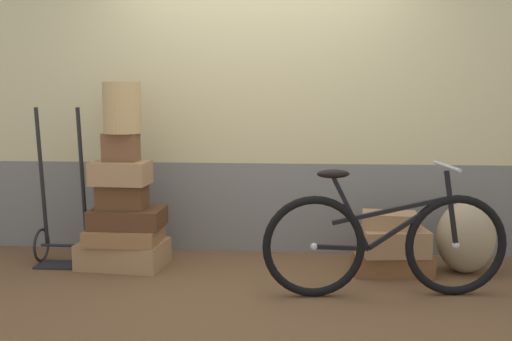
{
  "coord_description": "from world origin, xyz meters",
  "views": [
    {
      "loc": [
        0.35,
        -4.11,
        1.36
      ],
      "look_at": [
        0.02,
        0.12,
        0.8
      ],
      "focal_mm": 40.15,
      "sensor_mm": 36.0,
      "label": 1
    }
  ],
  "objects_px": {
    "wicker_basket": "(122,108)",
    "suitcase_7": "(394,242)",
    "suitcase_1": "(125,235)",
    "bicycle": "(385,243)",
    "suitcase_0": "(123,254)",
    "suitcase_6": "(392,262)",
    "luggage_trolley": "(63,227)",
    "burlap_sack": "(466,237)",
    "suitcase_3": "(122,196)",
    "suitcase_2": "(128,218)",
    "suitcase_8": "(389,220)",
    "suitcase_5": "(121,147)",
    "suitcase_4": "(121,173)"
  },
  "relations": [
    {
      "from": "suitcase_2",
      "to": "luggage_trolley",
      "type": "relative_size",
      "value": 0.44
    },
    {
      "from": "luggage_trolley",
      "to": "burlap_sack",
      "type": "distance_m",
      "value": 3.19
    },
    {
      "from": "suitcase_5",
      "to": "bicycle",
      "type": "relative_size",
      "value": 0.16
    },
    {
      "from": "suitcase_6",
      "to": "burlap_sack",
      "type": "bearing_deg",
      "value": 3.18
    },
    {
      "from": "suitcase_4",
      "to": "suitcase_7",
      "type": "relative_size",
      "value": 0.89
    },
    {
      "from": "suitcase_0",
      "to": "luggage_trolley",
      "type": "relative_size",
      "value": 0.52
    },
    {
      "from": "suitcase_3",
      "to": "luggage_trolley",
      "type": "bearing_deg",
      "value": 173.78
    },
    {
      "from": "suitcase_3",
      "to": "wicker_basket",
      "type": "xyz_separation_m",
      "value": [
        0.02,
        -0.01,
        0.69
      ]
    },
    {
      "from": "suitcase_8",
      "to": "bicycle",
      "type": "distance_m",
      "value": 0.52
    },
    {
      "from": "suitcase_0",
      "to": "suitcase_5",
      "type": "relative_size",
      "value": 2.5
    },
    {
      "from": "suitcase_4",
      "to": "bicycle",
      "type": "relative_size",
      "value": 0.26
    },
    {
      "from": "suitcase_1",
      "to": "burlap_sack",
      "type": "bearing_deg",
      "value": 2.98
    },
    {
      "from": "suitcase_4",
      "to": "suitcase_8",
      "type": "relative_size",
      "value": 1.08
    },
    {
      "from": "suitcase_0",
      "to": "suitcase_6",
      "type": "height_order",
      "value": "suitcase_0"
    },
    {
      "from": "suitcase_4",
      "to": "wicker_basket",
      "type": "bearing_deg",
      "value": 59.26
    },
    {
      "from": "luggage_trolley",
      "to": "wicker_basket",
      "type": "bearing_deg",
      "value": -7.95
    },
    {
      "from": "suitcase_4",
      "to": "suitcase_8",
      "type": "xyz_separation_m",
      "value": [
        2.07,
        0.03,
        -0.35
      ]
    },
    {
      "from": "suitcase_0",
      "to": "luggage_trolley",
      "type": "bearing_deg",
      "value": 179.78
    },
    {
      "from": "burlap_sack",
      "to": "bicycle",
      "type": "bearing_deg",
      "value": -140.45
    },
    {
      "from": "suitcase_3",
      "to": "suitcase_2",
      "type": "bearing_deg",
      "value": 0.51
    },
    {
      "from": "luggage_trolley",
      "to": "suitcase_6",
      "type": "bearing_deg",
      "value": -1.24
    },
    {
      "from": "suitcase_3",
      "to": "bicycle",
      "type": "bearing_deg",
      "value": -14.32
    },
    {
      "from": "suitcase_6",
      "to": "bicycle",
      "type": "distance_m",
      "value": 0.62
    },
    {
      "from": "suitcase_2",
      "to": "suitcase_3",
      "type": "xyz_separation_m",
      "value": [
        -0.04,
        0.0,
        0.17
      ]
    },
    {
      "from": "suitcase_5",
      "to": "suitcase_2",
      "type": "bearing_deg",
      "value": 35.2
    },
    {
      "from": "suitcase_4",
      "to": "suitcase_5",
      "type": "relative_size",
      "value": 1.64
    },
    {
      "from": "suitcase_0",
      "to": "suitcase_1",
      "type": "xyz_separation_m",
      "value": [
        0.03,
        -0.03,
        0.16
      ]
    },
    {
      "from": "luggage_trolley",
      "to": "bicycle",
      "type": "distance_m",
      "value": 2.56
    },
    {
      "from": "wicker_basket",
      "to": "bicycle",
      "type": "height_order",
      "value": "wicker_basket"
    },
    {
      "from": "suitcase_1",
      "to": "bicycle",
      "type": "height_order",
      "value": "bicycle"
    },
    {
      "from": "suitcase_6",
      "to": "suitcase_8",
      "type": "relative_size",
      "value": 1.45
    },
    {
      "from": "suitcase_3",
      "to": "suitcase_4",
      "type": "bearing_deg",
      "value": -81.82
    },
    {
      "from": "suitcase_0",
      "to": "burlap_sack",
      "type": "xyz_separation_m",
      "value": [
        2.68,
        0.05,
        0.18
      ]
    },
    {
      "from": "wicker_basket",
      "to": "luggage_trolley",
      "type": "distance_m",
      "value": 1.11
    },
    {
      "from": "suitcase_3",
      "to": "suitcase_6",
      "type": "xyz_separation_m",
      "value": [
        2.11,
        0.0,
        -0.49
      ]
    },
    {
      "from": "suitcase_5",
      "to": "burlap_sack",
      "type": "xyz_separation_m",
      "value": [
        2.66,
        0.07,
        -0.68
      ]
    },
    {
      "from": "wicker_basket",
      "to": "suitcase_7",
      "type": "bearing_deg",
      "value": -0.8
    },
    {
      "from": "suitcase_5",
      "to": "suitcase_8",
      "type": "relative_size",
      "value": 0.65
    },
    {
      "from": "suitcase_2",
      "to": "bicycle",
      "type": "distance_m",
      "value": 2.0
    },
    {
      "from": "suitcase_1",
      "to": "suitcase_2",
      "type": "height_order",
      "value": "suitcase_2"
    },
    {
      "from": "suitcase_3",
      "to": "suitcase_7",
      "type": "relative_size",
      "value": 0.75
    },
    {
      "from": "suitcase_1",
      "to": "bicycle",
      "type": "bearing_deg",
      "value": -13.02
    },
    {
      "from": "suitcase_2",
      "to": "suitcase_8",
      "type": "distance_m",
      "value": 2.04
    },
    {
      "from": "suitcase_2",
      "to": "suitcase_1",
      "type": "bearing_deg",
      "value": -130.54
    },
    {
      "from": "suitcase_3",
      "to": "suitcase_5",
      "type": "relative_size",
      "value": 1.39
    },
    {
      "from": "suitcase_6",
      "to": "suitcase_7",
      "type": "height_order",
      "value": "suitcase_7"
    },
    {
      "from": "luggage_trolley",
      "to": "burlap_sack",
      "type": "height_order",
      "value": "luggage_trolley"
    },
    {
      "from": "suitcase_2",
      "to": "wicker_basket",
      "type": "relative_size",
      "value": 1.41
    },
    {
      "from": "suitcase_5",
      "to": "suitcase_8",
      "type": "height_order",
      "value": "suitcase_5"
    },
    {
      "from": "suitcase_4",
      "to": "luggage_trolley",
      "type": "height_order",
      "value": "luggage_trolley"
    }
  ]
}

